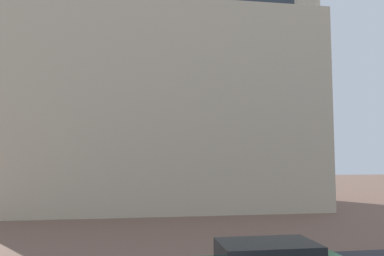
% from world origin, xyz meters
% --- Properties ---
extents(landmark_building, '(23.59, 11.69, 32.99)m').
position_xyz_m(landmark_building, '(0.65, 26.60, 9.70)').
color(landmark_building, beige).
rests_on(landmark_building, ground_plane).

